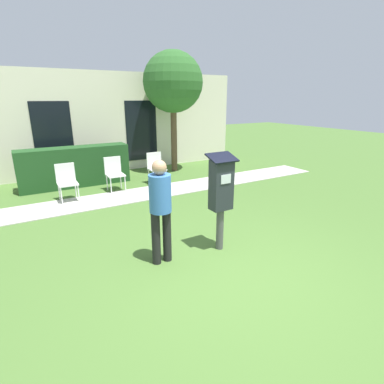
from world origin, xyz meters
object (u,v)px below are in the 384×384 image
(parking_meter, at_px, (221,190))
(outdoor_chair_middle, at_px, (114,171))
(outdoor_chair_right, at_px, (156,166))
(person_standing, at_px, (160,204))
(outdoor_chair_left, at_px, (67,179))

(parking_meter, relative_size, outdoor_chair_middle, 1.77)
(parking_meter, distance_m, outdoor_chair_middle, 4.17)
(outdoor_chair_right, bearing_deg, person_standing, -89.92)
(outdoor_chair_middle, bearing_deg, outdoor_chair_left, -159.66)
(parking_meter, height_order, person_standing, parking_meter)
(person_standing, relative_size, outdoor_chair_right, 1.76)
(outdoor_chair_middle, relative_size, outdoor_chair_right, 1.00)
(parking_meter, xyz_separation_m, outdoor_chair_right, (0.70, 4.17, -0.49))
(parking_meter, height_order, outdoor_chair_middle, parking_meter)
(person_standing, height_order, outdoor_chair_left, person_standing)
(outdoor_chair_left, bearing_deg, outdoor_chair_middle, 9.81)
(outdoor_chair_left, xyz_separation_m, outdoor_chair_middle, (1.23, 0.25, 0.00))
(outdoor_chair_middle, bearing_deg, person_standing, -88.06)
(outdoor_chair_middle, distance_m, outdoor_chair_right, 1.23)
(outdoor_chair_left, height_order, outdoor_chair_middle, same)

